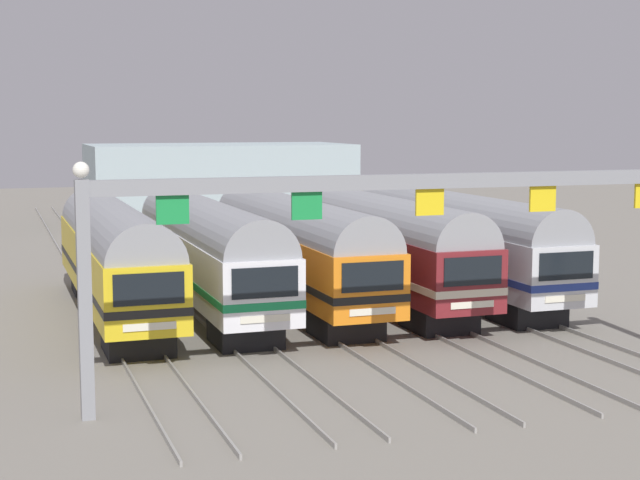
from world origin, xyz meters
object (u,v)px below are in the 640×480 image
object	(u,v)px
commuter_train_orange	(295,245)
commuter_train_silver	(456,238)
commuter_train_maroon	(378,242)
catenary_gantry	(429,216)
commuter_train_white	(207,249)
commuter_train_yellow	(114,253)

from	to	relation	value
commuter_train_orange	commuter_train_silver	distance (m)	7.68
commuter_train_maroon	catenary_gantry	world-z (taller)	catenary_gantry
commuter_train_maroon	commuter_train_white	bearing A→B (deg)	179.97
commuter_train_white	catenary_gantry	bearing A→B (deg)	-74.11
commuter_train_yellow	commuter_train_silver	distance (m)	15.37
commuter_train_maroon	commuter_train_silver	size ratio (longest dim) A/B	1.00
commuter_train_orange	commuter_train_yellow	bearing A→B (deg)	180.00
commuter_train_yellow	commuter_train_silver	bearing A→B (deg)	0.00
commuter_train_yellow	commuter_train_maroon	size ratio (longest dim) A/B	1.00
commuter_train_white	commuter_train_silver	distance (m)	11.53
commuter_train_white	commuter_train_orange	size ratio (longest dim) A/B	1.00
commuter_train_orange	catenary_gantry	world-z (taller)	catenary_gantry
commuter_train_orange	catenary_gantry	bearing A→B (deg)	-90.00
commuter_train_maroon	commuter_train_silver	world-z (taller)	commuter_train_silver
commuter_train_white	commuter_train_orange	distance (m)	3.84
commuter_train_yellow	commuter_train_white	bearing A→B (deg)	0.00
commuter_train_maroon	commuter_train_orange	bearing A→B (deg)	179.93
commuter_train_white	commuter_train_orange	xyz separation A→B (m)	(3.84, 0.00, 0.00)
commuter_train_yellow	commuter_train_orange	size ratio (longest dim) A/B	1.00
commuter_train_white	commuter_train_maroon	size ratio (longest dim) A/B	1.00
commuter_train_white	commuter_train_orange	world-z (taller)	same
commuter_train_white	commuter_train_maroon	bearing A→B (deg)	-0.03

